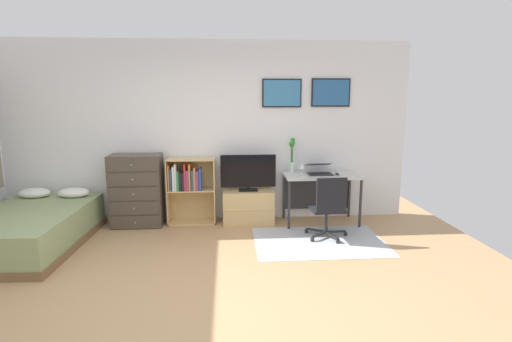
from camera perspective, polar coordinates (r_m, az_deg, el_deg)
The scene contains 14 objects.
ground_plane at distance 4.02m, azimuth -8.31°, elevation -17.21°, with size 7.20×7.20×0.00m, color tan.
wall_back_with_posters at distance 6.01m, azimuth -6.86°, elevation 5.68°, with size 6.12×0.09×2.70m.
area_rug at distance 5.32m, azimuth 9.14°, elevation -10.04°, with size 1.70×1.20×0.01m, color #B2B7BC.
bed at distance 5.78m, azimuth -29.99°, elevation -7.22°, with size 1.34×2.01×0.60m.
dresser at distance 6.01m, azimuth -16.92°, elevation -2.72°, with size 0.73×0.46×1.06m.
bookshelf at distance 5.93m, azimuth -9.78°, elevation -2.01°, with size 0.71×0.30×0.98m.
tv_stand at distance 5.95m, azimuth -1.14°, elevation -5.15°, with size 0.76×0.41×0.50m.
television at distance 5.81m, azimuth -1.15°, elevation -0.27°, with size 0.82×0.16×0.54m.
desk at distance 6.01m, azimuth 9.28°, elevation -1.68°, with size 1.10×0.58×0.74m.
office_chair at distance 5.29m, azimuth 10.49°, elevation -5.02°, with size 0.56×0.58×0.86m.
laptop at distance 5.97m, azimuth 9.15°, elevation 0.21°, with size 0.37×0.40×0.16m.
computer_mouse at distance 5.92m, azimuth 11.70°, elevation -0.43°, with size 0.06×0.10×0.03m, color #262628.
bamboo_vase at distance 5.97m, azimuth 5.24°, elevation 2.33°, with size 0.09×0.10×0.53m.
wine_glass at distance 5.75m, azimuth 6.72°, elevation 0.60°, with size 0.07×0.07×0.18m.
Camera 1 is at (0.30, -3.55, 1.88)m, focal length 27.54 mm.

